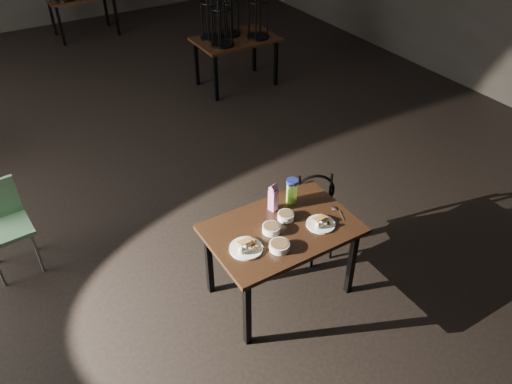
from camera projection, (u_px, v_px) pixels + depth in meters
main_table at (281, 235)px, 4.07m from camera, size 1.20×0.80×0.75m
plate_left at (246, 247)px, 3.81m from camera, size 0.26×0.26×0.08m
plate_right at (321, 223)px, 4.04m from camera, size 0.24×0.24×0.08m
bowl_near at (271, 228)px, 3.97m from camera, size 0.15×0.15×0.06m
bowl_far at (286, 216)px, 4.09m from camera, size 0.14×0.14×0.05m
bowl_big at (279, 246)px, 3.81m from camera, size 0.16×0.16×0.05m
juice_carton at (273, 198)px, 4.14m from camera, size 0.08×0.08×0.25m
water_bottle at (292, 190)px, 4.23m from camera, size 0.12×0.12×0.22m
spoon at (335, 209)px, 4.20m from camera, size 0.06×0.20×0.01m
bentwood_chair at (316, 211)px, 4.59m from camera, size 0.45×0.44×0.83m
school_chair at (3, 220)px, 4.44m from camera, size 0.43×0.43×0.87m
bg_table_right at (233, 35)px, 7.39m from camera, size 1.20×0.80×1.48m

